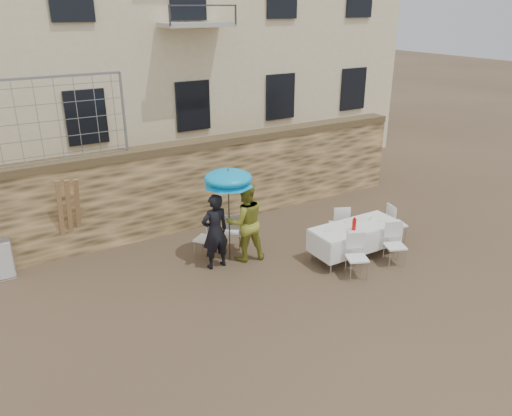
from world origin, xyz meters
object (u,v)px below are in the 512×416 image
umbrella (228,181)px  table_chair_front_right (395,245)px  man_suit (215,231)px  table_chair_back (339,223)px  soda_bottle (354,224)px  chair_stack_right (1,257)px  couple_chair_left (205,238)px  table_chair_front_left (357,257)px  woman_dress (245,222)px  couple_chair_right (232,231)px  banquet_table (356,227)px  table_chair_side (396,223)px

umbrella → table_chair_front_right: size_ratio=2.10×
man_suit → table_chair_back: bearing=171.0°
soda_bottle → table_chair_front_right: soda_bottle is taller
table_chair_back → chair_stack_right: size_ratio=1.04×
couple_chair_left → table_chair_front_right: size_ratio=1.00×
couple_chair_left → table_chair_front_left: bearing=97.8°
table_chair_front_right → table_chair_back: size_ratio=1.00×
woman_dress → table_chair_front_left: bearing=141.1°
couple_chair_right → table_chair_front_right: size_ratio=1.00×
couple_chair_right → couple_chair_left: bearing=30.7°
umbrella → table_chair_front_left: umbrella is taller
soda_bottle → chair_stack_right: bearing=154.2°
soda_bottle → banquet_table: bearing=36.9°
couple_chair_right → table_chair_front_left: bearing=154.0°
table_chair_front_left → chair_stack_right: (-6.39, 3.88, -0.02)m
table_chair_front_left → table_chair_front_right: same height
banquet_table → chair_stack_right: 7.66m
man_suit → banquet_table: bearing=156.0°
table_chair_back → woman_dress: bearing=14.4°
couple_chair_right → table_chair_front_left: size_ratio=1.00×
man_suit → banquet_table: 3.17m
umbrella → couple_chair_right: umbrella is taller
man_suit → table_chair_back: (3.13, -0.39, -0.37)m
couple_chair_left → banquet_table: bearing=114.0°
table_chair_side → table_chair_front_left: bearing=126.6°
man_suit → couple_chair_left: (0.00, 0.55, -0.37)m
table_chair_side → couple_chair_left: bearing=82.8°
couple_chair_right → banquet_table: bearing=172.8°
couple_chair_left → soda_bottle: size_ratio=3.69×
soda_bottle → chair_stack_right: (-6.79, 3.28, -0.45)m
man_suit → banquet_table: size_ratio=0.81×
man_suit → table_chair_side: man_suit is taller
couple_chair_right → woman_dress: bearing=125.9°
woman_dress → table_chair_front_left: woman_dress is taller
couple_chair_left → couple_chair_right: size_ratio=1.00×
soda_bottle → table_chair_front_right: 1.02m
man_suit → soda_bottle: (2.73, -1.34, 0.05)m
couple_chair_left → chair_stack_right: (-4.05, 1.39, -0.02)m
couple_chair_right → table_chair_back: 2.61m
woman_dress → umbrella: bearing=-4.0°
man_suit → umbrella: (0.40, 0.10, 1.05)m
woman_dress → couple_chair_left: bearing=-24.4°
woman_dress → table_chair_front_left: 2.54m
table_chair_side → man_suit: bearing=89.4°
couple_chair_right → table_chair_front_left: same height
table_chair_front_left → table_chair_back: bearing=85.3°
table_chair_side → soda_bottle: bearing=112.4°
umbrella → couple_chair_left: size_ratio=2.10×
banquet_table → chair_stack_right: (-6.99, 3.13, -0.27)m
table_chair_front_right → table_chair_front_left: bearing=-158.9°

